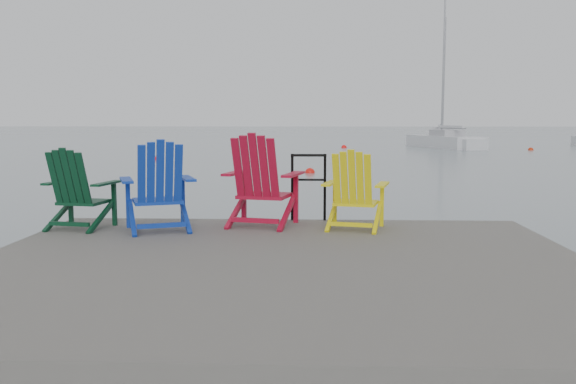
{
  "coord_description": "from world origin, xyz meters",
  "views": [
    {
      "loc": [
        0.31,
        -5.72,
        1.84
      ],
      "look_at": [
        -0.04,
        2.73,
        0.85
      ],
      "focal_mm": 38.0,
      "sensor_mm": 36.0,
      "label": 1
    }
  ],
  "objects_px": {
    "chair_blue": "(158,186)",
    "sailboat_mid": "(442,135)",
    "buoy_a": "(310,173)",
    "buoy_c": "(531,150)",
    "buoy_b": "(155,160)",
    "chair_green": "(78,189)",
    "handrail": "(309,180)",
    "chair_yellow": "(354,190)",
    "chair_red": "(261,181)",
    "buoy_d": "(344,148)",
    "sailboat_near": "(444,142)"
  },
  "relations": [
    {
      "from": "chair_blue",
      "to": "chair_yellow",
      "type": "height_order",
      "value": "chair_blue"
    },
    {
      "from": "chair_green",
      "to": "chair_yellow",
      "type": "distance_m",
      "value": 3.42
    },
    {
      "from": "chair_green",
      "to": "buoy_d",
      "type": "distance_m",
      "value": 35.22
    },
    {
      "from": "sailboat_mid",
      "to": "buoy_c",
      "type": "height_order",
      "value": "sailboat_mid"
    },
    {
      "from": "chair_green",
      "to": "buoy_a",
      "type": "bearing_deg",
      "value": 88.57
    },
    {
      "from": "buoy_a",
      "to": "buoy_d",
      "type": "bearing_deg",
      "value": 83.76
    },
    {
      "from": "chair_yellow",
      "to": "buoy_a",
      "type": "bearing_deg",
      "value": 105.43
    },
    {
      "from": "chair_green",
      "to": "handrail",
      "type": "bearing_deg",
      "value": 25.21
    },
    {
      "from": "handrail",
      "to": "sailboat_near",
      "type": "distance_m",
      "value": 36.29
    },
    {
      "from": "sailboat_mid",
      "to": "sailboat_near",
      "type": "bearing_deg",
      "value": -83.59
    },
    {
      "from": "buoy_c",
      "to": "chair_red",
      "type": "bearing_deg",
      "value": -114.65
    },
    {
      "from": "buoy_d",
      "to": "chair_green",
      "type": "bearing_deg",
      "value": -98.26
    },
    {
      "from": "sailboat_near",
      "to": "buoy_d",
      "type": "height_order",
      "value": "sailboat_near"
    },
    {
      "from": "chair_yellow",
      "to": "sailboat_mid",
      "type": "distance_m",
      "value": 58.03
    },
    {
      "from": "chair_yellow",
      "to": "sailboat_near",
      "type": "xyz_separation_m",
      "value": [
        8.69,
        35.77,
        -0.63
      ]
    },
    {
      "from": "chair_blue",
      "to": "buoy_d",
      "type": "distance_m",
      "value": 35.19
    },
    {
      "from": "handrail",
      "to": "chair_green",
      "type": "height_order",
      "value": "chair_green"
    },
    {
      "from": "buoy_b",
      "to": "sailboat_mid",
      "type": "bearing_deg",
      "value": 59.39
    },
    {
      "from": "sailboat_mid",
      "to": "buoy_b",
      "type": "height_order",
      "value": "sailboat_mid"
    },
    {
      "from": "chair_green",
      "to": "sailboat_mid",
      "type": "distance_m",
      "value": 58.99
    },
    {
      "from": "chair_red",
      "to": "sailboat_near",
      "type": "height_order",
      "value": "sailboat_near"
    },
    {
      "from": "buoy_a",
      "to": "buoy_c",
      "type": "relative_size",
      "value": 1.02
    },
    {
      "from": "chair_green",
      "to": "chair_yellow",
      "type": "bearing_deg",
      "value": 11.46
    },
    {
      "from": "chair_red",
      "to": "chair_yellow",
      "type": "xyz_separation_m",
      "value": [
        1.17,
        -0.19,
        -0.09
      ]
    },
    {
      "from": "sailboat_near",
      "to": "chair_green",
      "type": "bearing_deg",
      "value": -122.31
    },
    {
      "from": "buoy_a",
      "to": "buoy_b",
      "type": "relative_size",
      "value": 1.07
    },
    {
      "from": "chair_yellow",
      "to": "sailboat_near",
      "type": "bearing_deg",
      "value": 89.29
    },
    {
      "from": "chair_green",
      "to": "chair_red",
      "type": "bearing_deg",
      "value": 17.11
    },
    {
      "from": "buoy_a",
      "to": "buoy_c",
      "type": "xyz_separation_m",
      "value": [
        13.89,
        17.52,
        0.0
      ]
    },
    {
      "from": "chair_red",
      "to": "buoy_a",
      "type": "height_order",
      "value": "chair_red"
    },
    {
      "from": "chair_blue",
      "to": "sailboat_mid",
      "type": "height_order",
      "value": "sailboat_mid"
    },
    {
      "from": "buoy_a",
      "to": "buoy_b",
      "type": "height_order",
      "value": "buoy_a"
    },
    {
      "from": "handrail",
      "to": "buoy_a",
      "type": "xyz_separation_m",
      "value": [
        -0.04,
        13.46,
        -1.04
      ]
    },
    {
      "from": "buoy_c",
      "to": "chair_yellow",
      "type": "bearing_deg",
      "value": -112.74
    },
    {
      "from": "chair_blue",
      "to": "handrail",
      "type": "bearing_deg",
      "value": 5.61
    },
    {
      "from": "handrail",
      "to": "sailboat_near",
      "type": "height_order",
      "value": "sailboat_near"
    },
    {
      "from": "chair_yellow",
      "to": "sailboat_mid",
      "type": "relative_size",
      "value": 0.08
    },
    {
      "from": "chair_green",
      "to": "chair_yellow",
      "type": "relative_size",
      "value": 1.02
    },
    {
      "from": "chair_green",
      "to": "chair_red",
      "type": "distance_m",
      "value": 2.27
    },
    {
      "from": "chair_yellow",
      "to": "buoy_d",
      "type": "bearing_deg",
      "value": 100.25
    },
    {
      "from": "chair_green",
      "to": "sailboat_mid",
      "type": "height_order",
      "value": "sailboat_mid"
    },
    {
      "from": "chair_yellow",
      "to": "sailboat_mid",
      "type": "xyz_separation_m",
      "value": [
        12.89,
        56.58,
        -0.63
      ]
    },
    {
      "from": "chair_green",
      "to": "buoy_a",
      "type": "height_order",
      "value": "chair_green"
    },
    {
      "from": "buoy_d",
      "to": "chair_red",
      "type": "bearing_deg",
      "value": -94.65
    },
    {
      "from": "chair_red",
      "to": "buoy_a",
      "type": "distance_m",
      "value": 14.01
    },
    {
      "from": "handrail",
      "to": "sailboat_mid",
      "type": "bearing_deg",
      "value": 76.45
    },
    {
      "from": "handrail",
      "to": "buoy_b",
      "type": "xyz_separation_m",
      "value": [
        -7.47,
        20.51,
        -1.04
      ]
    },
    {
      "from": "buoy_d",
      "to": "buoy_b",
      "type": "bearing_deg",
      "value": -125.55
    },
    {
      "from": "chair_blue",
      "to": "buoy_b",
      "type": "relative_size",
      "value": 3.28
    },
    {
      "from": "handrail",
      "to": "chair_green",
      "type": "relative_size",
      "value": 0.91
    }
  ]
}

